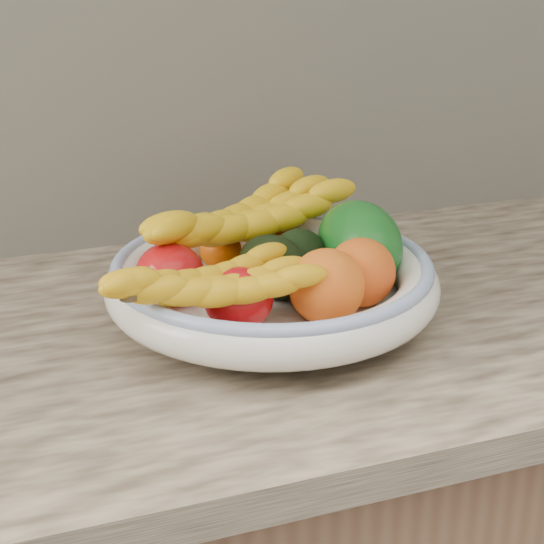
{
  "coord_description": "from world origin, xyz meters",
  "views": [
    {
      "loc": [
        -0.3,
        0.81,
        1.32
      ],
      "look_at": [
        0.0,
        1.66,
        0.96
      ],
      "focal_mm": 55.0,
      "sensor_mm": 36.0,
      "label": 1
    }
  ],
  "objects_px": {
    "green_mango": "(359,243)",
    "fruit_bowl": "(272,281)",
    "banana_bunch_back": "(246,225)",
    "banana_bunch_front": "(211,290)"
  },
  "relations": [
    {
      "from": "green_mango",
      "to": "fruit_bowl",
      "type": "bearing_deg",
      "value": -172.22
    },
    {
      "from": "green_mango",
      "to": "banana_bunch_back",
      "type": "distance_m",
      "value": 0.14
    },
    {
      "from": "green_mango",
      "to": "banana_bunch_front",
      "type": "xyz_separation_m",
      "value": [
        -0.21,
        -0.09,
        0.01
      ]
    },
    {
      "from": "green_mango",
      "to": "banana_bunch_back",
      "type": "bearing_deg",
      "value": 147.57
    },
    {
      "from": "banana_bunch_back",
      "to": "banana_bunch_front",
      "type": "bearing_deg",
      "value": -145.05
    },
    {
      "from": "green_mango",
      "to": "banana_bunch_back",
      "type": "relative_size",
      "value": 0.44
    },
    {
      "from": "banana_bunch_back",
      "to": "banana_bunch_front",
      "type": "relative_size",
      "value": 1.32
    },
    {
      "from": "fruit_bowl",
      "to": "banana_bunch_back",
      "type": "height_order",
      "value": "banana_bunch_back"
    },
    {
      "from": "fruit_bowl",
      "to": "banana_bunch_back",
      "type": "relative_size",
      "value": 1.18
    },
    {
      "from": "fruit_bowl",
      "to": "green_mango",
      "type": "distance_m",
      "value": 0.12
    }
  ]
}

